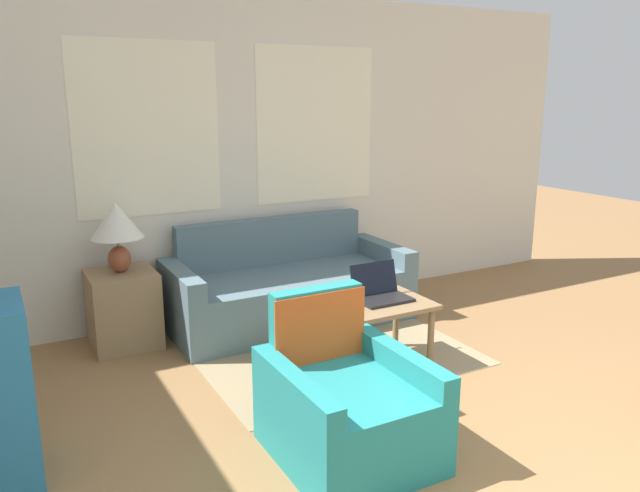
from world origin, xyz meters
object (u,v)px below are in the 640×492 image
coffee_table (356,314)px  laptop (380,292)px  couch (287,290)px  cup_navy (327,297)px  tv_remote (311,316)px  table_lamp (117,225)px  armchair (344,407)px

coffee_table → laptop: laptop is taller
couch → cup_navy: bearing=-99.0°
laptop → tv_remote: laptop is taller
table_lamp → tv_remote: 1.58m
coffee_table → laptop: 0.26m
table_lamp → tv_remote: table_lamp is taller
laptop → tv_remote: size_ratio=2.34×
couch → armchair: 1.97m
coffee_table → tv_remote: (-0.35, -0.04, 0.06)m
cup_navy → tv_remote: bearing=-139.9°
couch → table_lamp: (-1.28, 0.09, 0.65)m
coffee_table → cup_navy: size_ratio=10.87×
couch → table_lamp: bearing=175.8°
armchair → coffee_table: size_ratio=0.78×
armchair → tv_remote: size_ratio=5.29×
coffee_table → cup_navy: cup_navy is taller
couch → coffee_table: size_ratio=1.85×
armchair → cup_navy: (0.43, 0.95, 0.25)m
table_lamp → laptop: (1.50, -1.12, -0.41)m
cup_navy → tv_remote: size_ratio=0.62×
armchair → coffee_table: armchair is taller
armchair → laptop: armchair is taller
couch → tv_remote: size_ratio=12.50×
laptop → tv_remote: 0.59m
cup_navy → table_lamp: bearing=137.6°
couch → coffee_table: (-0.01, -1.08, 0.14)m
couch → tv_remote: bearing=-107.9°
couch → armchair: size_ratio=2.37×
tv_remote → cup_navy: bearing=40.1°
coffee_table → tv_remote: tv_remote is taller
armchair → cup_navy: size_ratio=8.48×
table_lamp → coffee_table: (1.27, -1.17, -0.51)m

